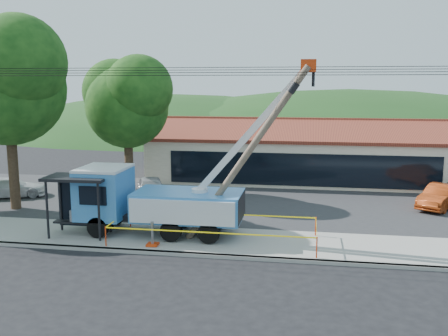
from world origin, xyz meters
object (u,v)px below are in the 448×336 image
leaning_pole (252,147)px  car_silver (151,203)px  bus_shelter (80,191)px  car_white (12,198)px  utility_truck (155,199)px  car_red (439,210)px

leaning_pole → car_silver: (-6.85, 6.83, -4.42)m
leaning_pole → bus_shelter: leaning_pole is taller
car_white → bus_shelter: bearing=-156.6°
utility_truck → car_white: (-11.31, 6.05, -1.79)m
bus_shelter → car_white: 10.69m
utility_truck → leaning_pole: 5.32m
car_silver → bus_shelter: bearing=-120.3°
car_white → car_red: bearing=-112.7°
leaning_pole → car_silver: leaning_pole is taller
car_silver → car_white: (-9.06, -0.32, 0.00)m
bus_shelter → car_silver: (1.12, 7.12, -2.22)m
leaning_pole → car_red: bearing=38.7°
car_silver → car_red: (16.86, 1.17, 0.00)m
leaning_pole → car_white: bearing=157.7°
car_silver → car_white: size_ratio=1.03×
leaning_pole → car_red: leaning_pole is taller
leaning_pole → utility_truck: bearing=174.2°
car_red → utility_truck: bearing=-120.4°
bus_shelter → car_red: (17.98, 8.29, -2.22)m
leaning_pole → car_silver: size_ratio=1.84×
bus_shelter → car_silver: size_ratio=0.69×
leaning_pole → bus_shelter: bearing=-177.9°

